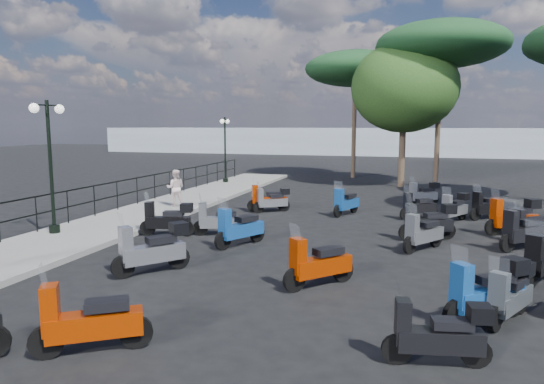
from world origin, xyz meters
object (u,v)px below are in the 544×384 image
(pine_2, at_px, (355,69))
(pine_0, at_px, (442,45))
(scooter_8, at_px, (218,221))
(scooter_13, at_px, (423,234))
(scooter_9, at_px, (346,203))
(scooter_15, at_px, (423,194))
(scooter_3, at_px, (167,220))
(scooter_12, at_px, (318,264))
(pedestrian_far, at_px, (176,188))
(scooter_21, at_px, (486,207))
(scooter_5, at_px, (272,201))
(scooter_2, at_px, (239,229))
(scooter_7, at_px, (152,250))
(lamp_post_1, at_px, (50,158))
(scooter_6, at_px, (88,322))
(scooter_23, at_px, (486,293))
(scooter_14, at_px, (418,207))
(broadleaf_tree, at_px, (404,87))
(scooter_25, at_px, (531,227))
(scooter_19, at_px, (523,232))
(scooter_20, at_px, (428,222))
(scooter_4, at_px, (267,200))
(lamp_post_2, at_px, (225,145))
(scooter_24, at_px, (543,260))
(scooter_17, at_px, (510,295))
(scooter_27, at_px, (454,208))
(scooter_26, at_px, (513,217))

(pine_2, bearing_deg, pine_0, -36.63)
(scooter_8, height_order, scooter_13, scooter_13)
(scooter_9, xyz_separation_m, scooter_15, (2.79, 3.17, 0.01))
(scooter_3, relative_size, scooter_12, 1.18)
(pedestrian_far, distance_m, scooter_21, 11.72)
(pedestrian_far, xyz_separation_m, scooter_5, (3.82, 0.62, -0.43))
(scooter_5, distance_m, scooter_21, 7.84)
(scooter_2, height_order, scooter_7, scooter_7)
(lamp_post_1, xyz_separation_m, scooter_2, (5.69, 0.65, -1.90))
(lamp_post_1, bearing_deg, scooter_6, -38.13)
(lamp_post_1, height_order, scooter_2, lamp_post_1)
(scooter_15, bearing_deg, scooter_23, 146.70)
(scooter_14, bearing_deg, scooter_5, 55.08)
(scooter_2, bearing_deg, scooter_12, 163.33)
(scooter_9, xyz_separation_m, broadleaf_tree, (1.66, 9.36, 4.89))
(scooter_15, xyz_separation_m, scooter_25, (2.98, -5.74, -0.05))
(scooter_14, xyz_separation_m, scooter_21, (2.34, 0.65, 0.02))
(scooter_19, relative_size, scooter_21, 1.10)
(scooter_25, bearing_deg, scooter_20, 68.95)
(scooter_3, height_order, pine_2, pine_2)
(scooter_4, bearing_deg, scooter_2, 163.72)
(lamp_post_2, height_order, scooter_24, lamp_post_2)
(scooter_2, bearing_deg, broadleaf_tree, -76.28)
(scooter_7, relative_size, scooter_20, 0.94)
(pedestrian_far, distance_m, scooter_20, 9.88)
(scooter_4, bearing_deg, scooter_14, -114.20)
(scooter_4, bearing_deg, scooter_9, -113.15)
(scooter_17, bearing_deg, scooter_15, -54.18)
(scooter_21, bearing_deg, scooter_25, 150.82)
(scooter_21, bearing_deg, pine_0, -33.97)
(scooter_21, relative_size, scooter_23, 0.90)
(scooter_7, height_order, scooter_27, scooter_7)
(scooter_13, distance_m, scooter_23, 4.83)
(lamp_post_1, xyz_separation_m, scooter_21, (12.80, 6.87, -1.94))
(lamp_post_1, xyz_separation_m, scooter_3, (3.15, 1.18, -1.89))
(scooter_9, bearing_deg, broadleaf_tree, -78.27)
(scooter_12, xyz_separation_m, scooter_27, (3.18, 8.18, -0.01))
(scooter_26, bearing_deg, scooter_24, 149.73)
(scooter_25, distance_m, broadleaf_tree, 13.55)
(scooter_4, bearing_deg, scooter_27, -115.77)
(pine_2, bearing_deg, scooter_21, -63.05)
(lamp_post_2, height_order, pine_2, pine_2)
(lamp_post_2, relative_size, scooter_25, 2.74)
(scooter_24, relative_size, pine_0, 0.18)
(scooter_6, bearing_deg, scooter_14, -53.65)
(lamp_post_1, relative_size, scooter_13, 2.74)
(lamp_post_1, xyz_separation_m, pedestrian_far, (1.18, 5.41, -1.51))
(scooter_9, distance_m, pine_2, 14.84)
(pedestrian_far, xyz_separation_m, pine_2, (5.18, 14.13, 5.95))
(lamp_post_1, height_order, scooter_9, lamp_post_1)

